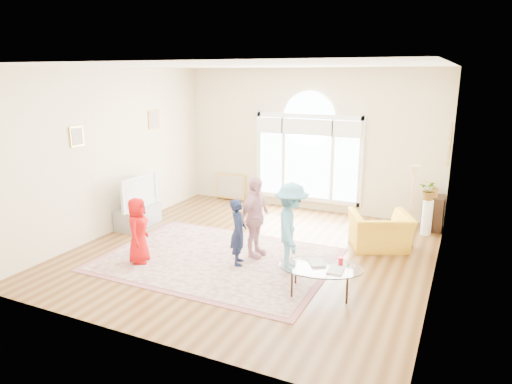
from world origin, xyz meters
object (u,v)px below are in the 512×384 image
at_px(tv_console, 138,216).
at_px(armchair, 380,231).
at_px(area_rug, 217,259).
at_px(television, 137,191).
at_px(coffee_table, 321,268).

height_order(tv_console, armchair, armchair).
height_order(area_rug, television, television).
xyz_separation_m(area_rug, television, (-2.36, 0.85, 0.74)).
bearing_deg(armchair, television, -14.71).
xyz_separation_m(area_rug, tv_console, (-2.36, 0.85, 0.20)).
relative_size(television, coffee_table, 0.86).
height_order(tv_console, coffee_table, coffee_table).
xyz_separation_m(area_rug, armchair, (2.40, 1.70, 0.32)).
relative_size(area_rug, coffee_table, 2.69).
distance_m(area_rug, coffee_table, 2.04).
bearing_deg(tv_console, television, -0.00).
relative_size(tv_console, television, 0.87).
height_order(area_rug, armchair, armchair).
relative_size(area_rug, television, 3.13).
height_order(tv_console, television, television).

